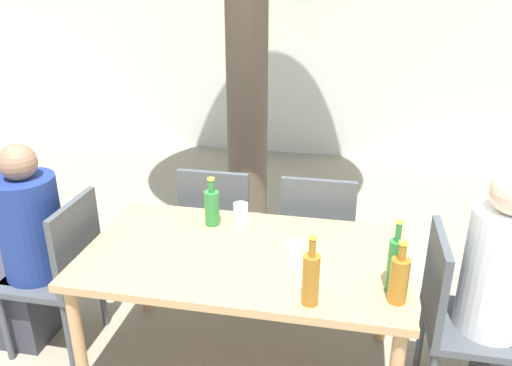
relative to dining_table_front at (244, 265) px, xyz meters
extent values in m
cube|color=silver|center=(0.00, 3.65, 0.75)|extent=(10.00, 0.08, 2.80)
cylinder|color=brown|center=(-0.34, 1.65, 0.66)|extent=(0.32, 0.32, 2.61)
cube|color=tan|center=(0.00, 0.00, 0.05)|extent=(1.59, 0.89, 0.04)
cylinder|color=tan|center=(-0.73, -0.38, -0.31)|extent=(0.06, 0.06, 0.68)
cylinder|color=tan|center=(-0.73, 0.38, -0.31)|extent=(0.06, 0.06, 0.68)
cylinder|color=tan|center=(0.73, 0.38, -0.31)|extent=(0.06, 0.06, 0.68)
cube|color=#474C51|center=(-1.11, 0.00, -0.21)|extent=(0.44, 0.44, 0.04)
cube|color=#474C51|center=(-0.91, 0.00, 0.04)|extent=(0.04, 0.44, 0.45)
cylinder|color=#474C51|center=(-1.30, 0.19, -0.44)|extent=(0.04, 0.04, 0.43)
cylinder|color=#474C51|center=(-1.30, -0.19, -0.44)|extent=(0.04, 0.04, 0.43)
cylinder|color=#474C51|center=(-0.92, 0.19, -0.44)|extent=(0.04, 0.04, 0.43)
cylinder|color=#474C51|center=(-0.92, -0.19, -0.44)|extent=(0.04, 0.04, 0.43)
cube|color=#474C51|center=(1.11, 0.00, -0.21)|extent=(0.44, 0.44, 0.04)
cube|color=#474C51|center=(0.91, 0.00, 0.04)|extent=(0.04, 0.44, 0.45)
cylinder|color=#474C51|center=(1.30, 0.19, -0.44)|extent=(0.04, 0.04, 0.43)
cylinder|color=#474C51|center=(0.92, 0.19, -0.44)|extent=(0.04, 0.04, 0.43)
cube|color=#474C51|center=(-0.32, 0.76, -0.21)|extent=(0.44, 0.44, 0.04)
cube|color=#474C51|center=(-0.32, 0.56, 0.04)|extent=(0.44, 0.04, 0.45)
cylinder|color=#474C51|center=(-0.13, 0.95, -0.44)|extent=(0.04, 0.04, 0.43)
cylinder|color=#474C51|center=(-0.51, 0.95, -0.44)|extent=(0.04, 0.04, 0.43)
cylinder|color=#474C51|center=(-0.13, 0.57, -0.44)|extent=(0.04, 0.04, 0.43)
cylinder|color=#474C51|center=(-0.51, 0.57, -0.44)|extent=(0.04, 0.04, 0.43)
cube|color=#474C51|center=(0.32, 0.76, -0.21)|extent=(0.44, 0.44, 0.04)
cube|color=#474C51|center=(0.32, 0.56, 0.04)|extent=(0.44, 0.04, 0.45)
cylinder|color=#474C51|center=(0.51, 0.95, -0.44)|extent=(0.04, 0.04, 0.43)
cylinder|color=#474C51|center=(0.13, 0.95, -0.44)|extent=(0.04, 0.04, 0.43)
cylinder|color=#474C51|center=(0.51, 0.57, -0.44)|extent=(0.04, 0.04, 0.43)
cylinder|color=#474C51|center=(0.13, 0.57, -0.44)|extent=(0.04, 0.04, 0.43)
cube|color=#383842|center=(-1.37, 0.00, -0.42)|extent=(0.40, 0.30, 0.46)
cylinder|color=navy|center=(-1.17, 0.00, 0.10)|extent=(0.33, 0.33, 0.57)
sphere|color=#936B51|center=(-1.17, 0.00, 0.47)|extent=(0.19, 0.19, 0.19)
cylinder|color=white|center=(1.17, 0.00, 0.11)|extent=(0.31, 0.31, 0.60)
cylinder|color=#287A38|center=(-0.24, 0.26, 0.17)|extent=(0.08, 0.08, 0.19)
cylinder|color=#287A38|center=(-0.24, 0.26, 0.30)|extent=(0.03, 0.03, 0.07)
cylinder|color=gold|center=(-0.24, 0.26, 0.34)|extent=(0.04, 0.04, 0.01)
cylinder|color=#9E661E|center=(0.36, -0.35, 0.19)|extent=(0.07, 0.07, 0.23)
cylinder|color=#9E661E|center=(0.36, -0.35, 0.34)|extent=(0.03, 0.03, 0.08)
cylinder|color=gold|center=(0.36, -0.35, 0.39)|extent=(0.03, 0.03, 0.01)
cylinder|color=#287A38|center=(0.70, -0.18, 0.19)|extent=(0.06, 0.06, 0.24)
cylinder|color=#287A38|center=(0.70, -0.18, 0.35)|extent=(0.03, 0.03, 0.08)
cylinder|color=gold|center=(0.70, -0.18, 0.40)|extent=(0.03, 0.03, 0.01)
cylinder|color=#9E661E|center=(0.71, -0.26, 0.18)|extent=(0.08, 0.08, 0.20)
cylinder|color=#9E661E|center=(0.71, -0.26, 0.31)|extent=(0.03, 0.03, 0.07)
cylinder|color=gold|center=(0.71, -0.26, 0.35)|extent=(0.04, 0.04, 0.01)
cylinder|color=white|center=(0.25, -0.07, 0.14)|extent=(0.08, 0.08, 0.13)
cylinder|color=white|center=(-0.09, 0.32, 0.13)|extent=(0.08, 0.08, 0.11)
camera|label=1|loc=(0.47, -2.09, 1.34)|focal=35.00mm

